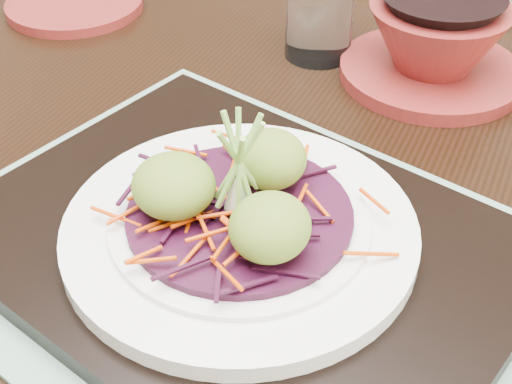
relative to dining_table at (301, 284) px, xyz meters
The scene contains 11 objects.
dining_table is the anchor object (origin of this frame).
placemat 0.12m from the dining_table, 95.83° to the right, with size 0.43×0.34×0.00m, color gray.
serving_tray 0.13m from the dining_table, 95.83° to the right, with size 0.37×0.28×0.02m, color black.
white_plate 0.14m from the dining_table, 95.83° to the right, with size 0.24×0.24×0.02m.
cabbage_bed 0.15m from the dining_table, 95.83° to the right, with size 0.15×0.15×0.01m, color #380B22.
carrot_julienne 0.16m from the dining_table, 95.83° to the right, with size 0.19×0.19×0.01m, color #CB3D03, non-canonical shape.
guacamole_scoops 0.17m from the dining_table, 95.79° to the right, with size 0.13×0.12×0.04m.
scallion_garnish 0.19m from the dining_table, 95.83° to the right, with size 0.06×0.06×0.08m, color #7EB749, non-canonical shape.
terracotta_side_plate 0.44m from the dining_table, 158.36° to the left, with size 0.16×0.16×0.01m, color maroon.
water_glass 0.28m from the dining_table, 117.28° to the left, with size 0.07×0.07×0.10m, color white.
terracotta_bowl_set 0.27m from the dining_table, 88.76° to the left, with size 0.24×0.24×0.07m.
Camera 1 is at (0.27, -0.38, 1.04)m, focal length 50.00 mm.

